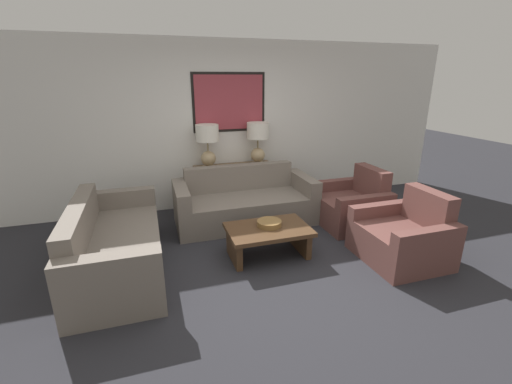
{
  "coord_description": "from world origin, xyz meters",
  "views": [
    {
      "loc": [
        -1.3,
        -3.1,
        2.08
      ],
      "look_at": [
        -0.01,
        0.95,
        0.65
      ],
      "focal_mm": 24.0,
      "sensor_mm": 36.0,
      "label": 1
    }
  ],
  "objects_px": {
    "console_table": "(234,186)",
    "couch_by_back_wall": "(245,204)",
    "armchair_near_camera": "(403,237)",
    "table_lamp_right": "(258,138)",
    "coffee_table": "(268,235)",
    "armchair_near_back_wall": "(351,206)",
    "table_lamp_left": "(208,141)",
    "decorative_bowl": "(269,223)",
    "couch_by_side": "(115,247)"
  },
  "relations": [
    {
      "from": "table_lamp_left",
      "to": "coffee_table",
      "type": "bearing_deg",
      "value": -77.33
    },
    {
      "from": "table_lamp_left",
      "to": "table_lamp_right",
      "type": "bearing_deg",
      "value": 0.0
    },
    {
      "from": "console_table",
      "to": "armchair_near_back_wall",
      "type": "height_order",
      "value": "armchair_near_back_wall"
    },
    {
      "from": "table_lamp_left",
      "to": "armchair_near_back_wall",
      "type": "xyz_separation_m",
      "value": [
        1.89,
        -1.18,
        -0.86
      ]
    },
    {
      "from": "coffee_table",
      "to": "armchair_near_camera",
      "type": "distance_m",
      "value": 1.6
    },
    {
      "from": "coffee_table",
      "to": "armchair_near_back_wall",
      "type": "relative_size",
      "value": 1.04
    },
    {
      "from": "armchair_near_camera",
      "to": "armchair_near_back_wall",
      "type": "bearing_deg",
      "value": 90.0
    },
    {
      "from": "armchair_near_back_wall",
      "to": "armchair_near_camera",
      "type": "distance_m",
      "value": 1.11
    },
    {
      "from": "console_table",
      "to": "couch_by_back_wall",
      "type": "xyz_separation_m",
      "value": [
        0.0,
        -0.64,
        -0.08
      ]
    },
    {
      "from": "table_lamp_right",
      "to": "couch_by_back_wall",
      "type": "xyz_separation_m",
      "value": [
        -0.41,
        -0.64,
        -0.86
      ]
    },
    {
      "from": "couch_by_back_wall",
      "to": "armchair_near_back_wall",
      "type": "height_order",
      "value": "armchair_near_back_wall"
    },
    {
      "from": "decorative_bowl",
      "to": "armchair_near_back_wall",
      "type": "bearing_deg",
      "value": 18.86
    },
    {
      "from": "console_table",
      "to": "armchair_near_camera",
      "type": "height_order",
      "value": "armchair_near_camera"
    },
    {
      "from": "table_lamp_left",
      "to": "couch_by_back_wall",
      "type": "bearing_deg",
      "value": -57.16
    },
    {
      "from": "couch_by_side",
      "to": "coffee_table",
      "type": "relative_size",
      "value": 2.07
    },
    {
      "from": "couch_by_back_wall",
      "to": "armchair_near_camera",
      "type": "height_order",
      "value": "armchair_near_camera"
    },
    {
      "from": "decorative_bowl",
      "to": "armchair_near_back_wall",
      "type": "relative_size",
      "value": 0.31
    },
    {
      "from": "console_table",
      "to": "couch_by_back_wall",
      "type": "relative_size",
      "value": 0.63
    },
    {
      "from": "coffee_table",
      "to": "armchair_near_back_wall",
      "type": "xyz_separation_m",
      "value": [
        1.5,
        0.55,
        0.01
      ]
    },
    {
      "from": "armchair_near_back_wall",
      "to": "armchair_near_camera",
      "type": "relative_size",
      "value": 1.0
    },
    {
      "from": "armchair_near_camera",
      "to": "coffee_table",
      "type": "bearing_deg",
      "value": 159.76
    },
    {
      "from": "armchair_near_camera",
      "to": "decorative_bowl",
      "type": "bearing_deg",
      "value": 157.67
    },
    {
      "from": "coffee_table",
      "to": "couch_by_side",
      "type": "bearing_deg",
      "value": 172.7
    },
    {
      "from": "couch_by_side",
      "to": "coffee_table",
      "type": "distance_m",
      "value": 1.76
    },
    {
      "from": "coffee_table",
      "to": "decorative_bowl",
      "type": "relative_size",
      "value": 3.3
    },
    {
      "from": "table_lamp_left",
      "to": "decorative_bowl",
      "type": "distance_m",
      "value": 1.89
    },
    {
      "from": "couch_by_side",
      "to": "decorative_bowl",
      "type": "relative_size",
      "value": 6.85
    },
    {
      "from": "console_table",
      "to": "couch_by_side",
      "type": "bearing_deg",
      "value": -139.34
    },
    {
      "from": "couch_by_side",
      "to": "armchair_near_back_wall",
      "type": "relative_size",
      "value": 2.15
    },
    {
      "from": "armchair_near_back_wall",
      "to": "console_table",
      "type": "bearing_deg",
      "value": 141.39
    },
    {
      "from": "couch_by_side",
      "to": "coffee_table",
      "type": "height_order",
      "value": "couch_by_side"
    },
    {
      "from": "console_table",
      "to": "coffee_table",
      "type": "bearing_deg",
      "value": -90.64
    },
    {
      "from": "couch_by_back_wall",
      "to": "couch_by_side",
      "type": "distance_m",
      "value": 1.97
    },
    {
      "from": "couch_by_back_wall",
      "to": "armchair_near_camera",
      "type": "xyz_separation_m",
      "value": [
        1.48,
        -1.66,
        -0.01
      ]
    },
    {
      "from": "console_table",
      "to": "armchair_near_camera",
      "type": "xyz_separation_m",
      "value": [
        1.48,
        -2.29,
        -0.08
      ]
    },
    {
      "from": "console_table",
      "to": "table_lamp_left",
      "type": "bearing_deg",
      "value": 180.0
    },
    {
      "from": "table_lamp_right",
      "to": "armchair_near_camera",
      "type": "relative_size",
      "value": 0.71
    },
    {
      "from": "decorative_bowl",
      "to": "table_lamp_left",
      "type": "bearing_deg",
      "value": 103.99
    },
    {
      "from": "couch_by_side",
      "to": "coffee_table",
      "type": "xyz_separation_m",
      "value": [
        1.75,
        -0.22,
        -0.02
      ]
    },
    {
      "from": "table_lamp_right",
      "to": "couch_by_back_wall",
      "type": "bearing_deg",
      "value": -122.84
    },
    {
      "from": "console_table",
      "to": "decorative_bowl",
      "type": "height_order",
      "value": "console_table"
    },
    {
      "from": "table_lamp_right",
      "to": "coffee_table",
      "type": "distance_m",
      "value": 1.99
    },
    {
      "from": "table_lamp_left",
      "to": "couch_by_back_wall",
      "type": "distance_m",
      "value": 1.14
    },
    {
      "from": "couch_by_side",
      "to": "decorative_bowl",
      "type": "bearing_deg",
      "value": -5.55
    },
    {
      "from": "table_lamp_right",
      "to": "decorative_bowl",
      "type": "relative_size",
      "value": 2.26
    },
    {
      "from": "console_table",
      "to": "table_lamp_right",
      "type": "distance_m",
      "value": 0.88
    },
    {
      "from": "console_table",
      "to": "table_lamp_right",
      "type": "xyz_separation_m",
      "value": [
        0.41,
        0.0,
        0.78
      ]
    },
    {
      "from": "table_lamp_left",
      "to": "table_lamp_right",
      "type": "height_order",
      "value": "same"
    },
    {
      "from": "armchair_near_back_wall",
      "to": "armchair_near_camera",
      "type": "height_order",
      "value": "same"
    },
    {
      "from": "couch_by_back_wall",
      "to": "table_lamp_left",
      "type": "bearing_deg",
      "value": 122.84
    }
  ]
}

